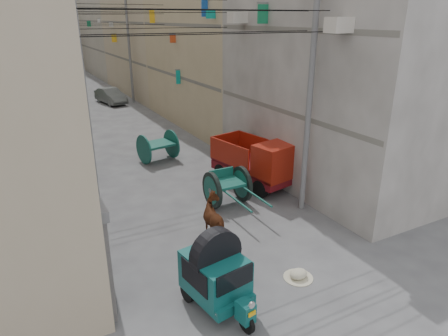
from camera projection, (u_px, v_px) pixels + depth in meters
building_row_right at (156, 19)px, 37.63m from camera, size 8.00×62.00×14.00m
end_cap_building at (36, 18)px, 60.42m from camera, size 22.00×10.00×13.00m
shutters_left at (64, 167)px, 14.55m from camera, size 0.18×14.40×2.88m
signboards at (101, 72)px, 24.89m from camera, size 8.22×40.52×5.67m
utility_poles at (119, 71)px, 20.85m from camera, size 7.40×22.20×8.00m
overhead_cables at (128, 13)px, 17.72m from camera, size 7.40×22.52×1.12m
auto_rickshaw at (216, 273)px, 9.48m from camera, size 1.52×2.31×1.58m
tonga_cart at (227, 186)px, 14.87m from camera, size 1.48×3.03×1.36m
mini_truck at (260, 165)px, 16.26m from camera, size 2.31×3.88×2.04m
second_cart at (158, 146)px, 19.39m from camera, size 1.84×1.69×1.42m
feed_sack at (298, 274)px, 10.77m from camera, size 0.50×0.40×0.25m
horse at (218, 221)px, 12.35m from camera, size 0.91×1.75×1.43m
distant_car_white at (65, 116)px, 26.05m from camera, size 1.46×3.24×1.08m
distant_car_grey at (111, 96)px, 32.42m from camera, size 2.00×3.90×1.23m
distant_car_green at (70, 91)px, 34.52m from camera, size 1.93×4.38×1.25m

